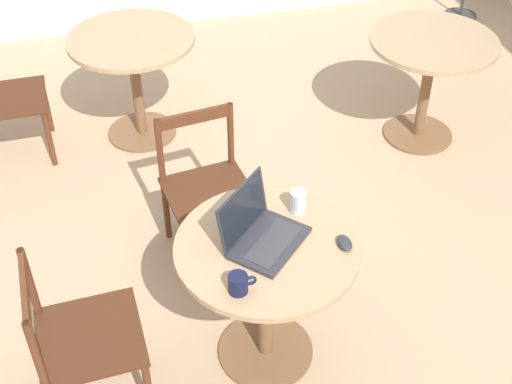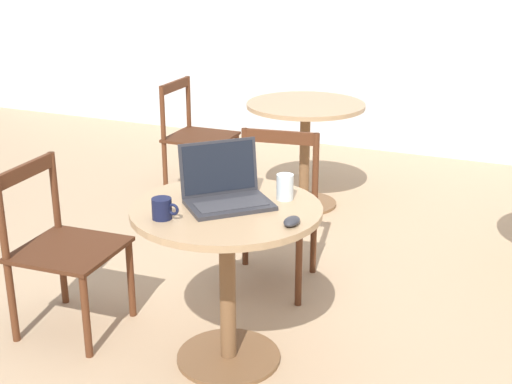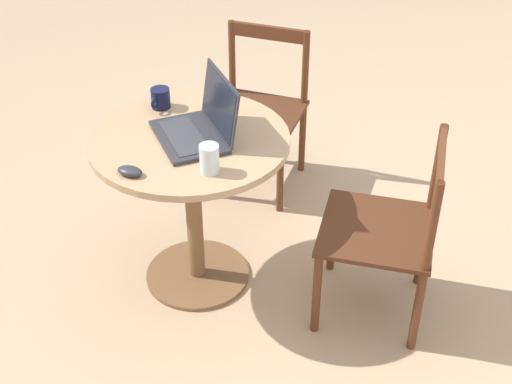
{
  "view_description": "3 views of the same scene",
  "coord_description": "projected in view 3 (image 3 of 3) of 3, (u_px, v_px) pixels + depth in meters",
  "views": [
    {
      "loc": [
        -0.58,
        -2.56,
        2.93
      ],
      "look_at": [
        0.09,
        0.15,
        0.56
      ],
      "focal_mm": 50.0,
      "sensor_mm": 36.0,
      "label": 1
    },
    {
      "loc": [
        1.24,
        -2.97,
        1.82
      ],
      "look_at": [
        -0.06,
        0.04,
        0.65
      ],
      "focal_mm": 50.0,
      "sensor_mm": 36.0,
      "label": 2
    },
    {
      "loc": [
        2.18,
        0.77,
        2.23
      ],
      "look_at": [
        0.11,
        -0.09,
        0.64
      ],
      "focal_mm": 50.0,
      "sensor_mm": 36.0,
      "label": 3
    }
  ],
  "objects": [
    {
      "name": "chair_near_back",
      "position": [
        388.0,
        231.0,
        2.9
      ],
      "size": [
        0.52,
        0.52,
        0.83
      ],
      "color": "#562D19",
      "rests_on": "ground_plane"
    },
    {
      "name": "ground_plane",
      "position": [
        284.0,
        300.0,
        3.18
      ],
      "size": [
        16.0,
        16.0,
        0.0
      ],
      "primitive_type": "plane",
      "color": "tan"
    },
    {
      "name": "cafe_table_near",
      "position": [
        192.0,
        173.0,
        2.98
      ],
      "size": [
        0.82,
        0.82,
        0.75
      ],
      "color": "brown",
      "rests_on": "ground_plane"
    },
    {
      "name": "chair_near_left",
      "position": [
        258.0,
        110.0,
        3.72
      ],
      "size": [
        0.48,
        0.48,
        0.83
      ],
      "color": "#562D19",
      "rests_on": "ground_plane"
    },
    {
      "name": "drinking_glass",
      "position": [
        209.0,
        159.0,
        2.64
      ],
      "size": [
        0.08,
        0.08,
        0.11
      ],
      "color": "silver",
      "rests_on": "cafe_table_near"
    },
    {
      "name": "mouse",
      "position": [
        130.0,
        171.0,
        2.65
      ],
      "size": [
        0.06,
        0.1,
        0.03
      ],
      "color": "#2D2D33",
      "rests_on": "cafe_table_near"
    },
    {
      "name": "laptop",
      "position": [
        199.0,
        126.0,
        2.85
      ],
      "size": [
        0.44,
        0.44,
        0.25
      ],
      "color": "#2D2D33",
      "rests_on": "cafe_table_near"
    },
    {
      "name": "mug",
      "position": [
        160.0,
        98.0,
        3.06
      ],
      "size": [
        0.12,
        0.08,
        0.09
      ],
      "color": "#141938",
      "rests_on": "cafe_table_near"
    }
  ]
}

